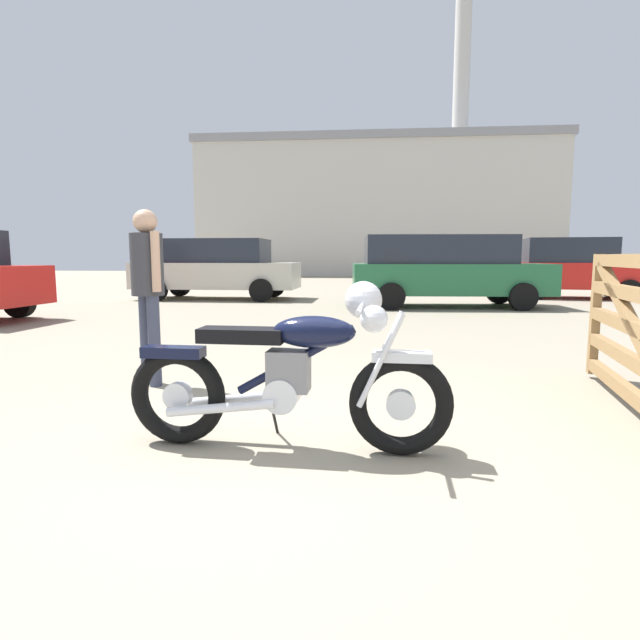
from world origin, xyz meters
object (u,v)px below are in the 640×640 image
(vintage_motorcycle, at_px, (295,373))
(dark_sedan_left, at_px, (213,267))
(silver_sedan_mid, at_px, (445,269))
(red_hatchback_near, at_px, (573,267))
(bystander, at_px, (148,279))

(vintage_motorcycle, xyz_separation_m, dark_sedan_left, (-4.34, 11.24, 0.45))
(silver_sedan_mid, distance_m, red_hatchback_near, 5.19)
(bystander, xyz_separation_m, red_hatchback_near, (7.85, 11.35, -0.10))
(bystander, relative_size, red_hatchback_near, 0.41)
(vintage_motorcycle, xyz_separation_m, red_hatchback_near, (6.20, 12.79, 0.43))
(bystander, relative_size, dark_sedan_left, 0.35)
(silver_sedan_mid, xyz_separation_m, dark_sedan_left, (-6.42, 1.61, 0.00))
(vintage_motorcycle, height_order, silver_sedan_mid, silver_sedan_mid)
(dark_sedan_left, bearing_deg, bystander, -75.46)
(red_hatchback_near, bearing_deg, dark_sedan_left, -165.93)
(red_hatchback_near, bearing_deg, bystander, -118.99)
(vintage_motorcycle, height_order, dark_sedan_left, dark_sedan_left)
(vintage_motorcycle, xyz_separation_m, bystander, (-1.65, 1.45, 0.53))
(vintage_motorcycle, relative_size, bystander, 1.25)
(dark_sedan_left, bearing_deg, red_hatchback_near, 7.58)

